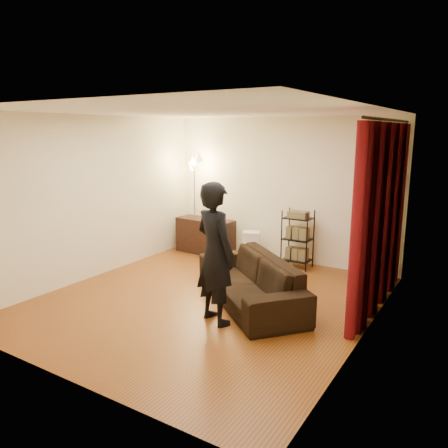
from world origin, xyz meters
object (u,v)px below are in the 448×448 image
Objects in this scene: sofa at (249,280)px; media_cabinet at (205,236)px; floor_lamp at (195,204)px; person at (215,253)px; storage_boxes at (252,246)px; wire_shelf at (297,239)px.

media_cabinet reaches higher than sofa.
floor_lamp is (-0.27, 0.02, 0.62)m from media_cabinet.
person reaches higher than sofa.
storage_boxes is at bearing 157.85° from sofa.
storage_boxes is 0.52× the size of wire_shelf.
wire_shelf reaches higher than media_cabinet.
person is 0.94× the size of floor_lamp.
person is 2.74m from wire_shelf.
sofa is at bearing -39.03° from floor_lamp.
floor_lamp is (-2.24, -0.05, 0.45)m from wire_shelf.
wire_shelf is at bearing 1.33° from floor_lamp.
storage_boxes is (-0.94, 2.72, -0.64)m from person.
floor_lamp reaches higher than wire_shelf.
storage_boxes is 0.28× the size of floor_lamp.
wire_shelf is (-0.06, 1.91, 0.19)m from sofa.
wire_shelf is at bearing -0.47° from storage_boxes.
person reaches higher than storage_boxes.
sofa is 4.16× the size of storage_boxes.
floor_lamp reaches higher than storage_boxes.
floor_lamp is at bearing -171.44° from wire_shelf.
floor_lamp reaches higher than sofa.
sofa is 1.25× the size of person.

